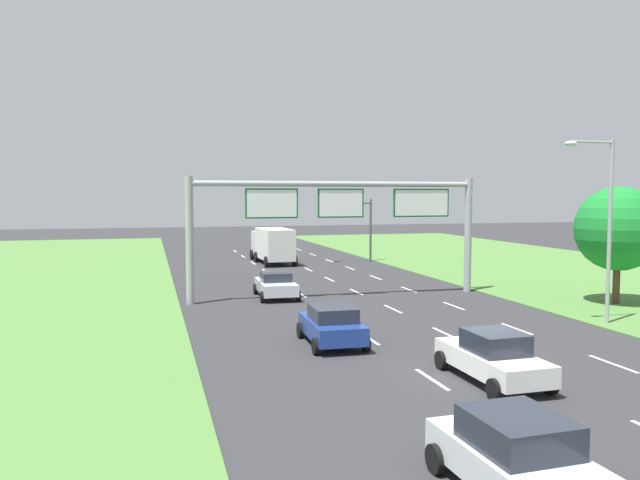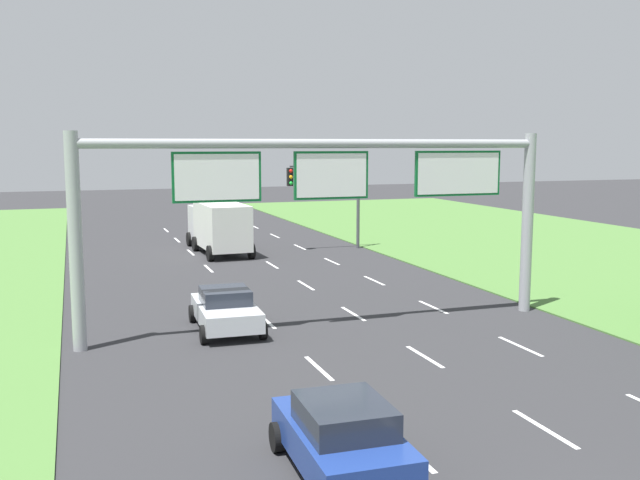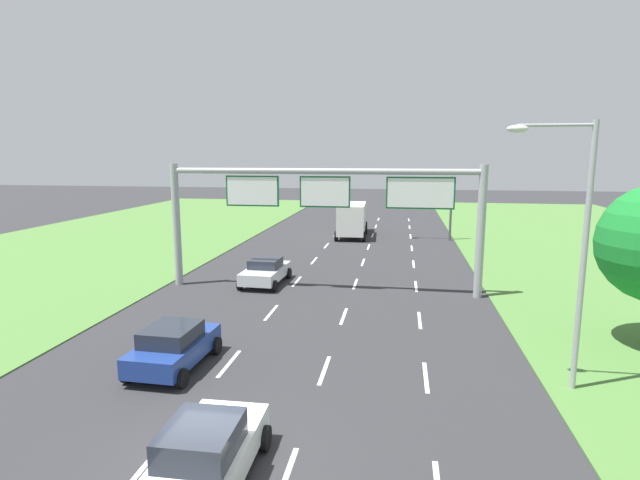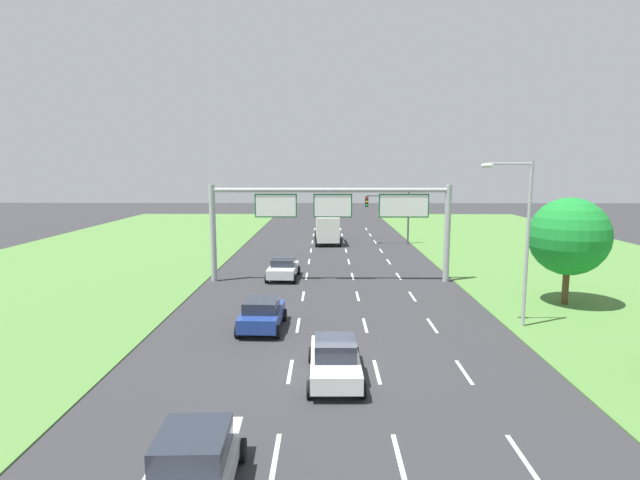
# 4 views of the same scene
# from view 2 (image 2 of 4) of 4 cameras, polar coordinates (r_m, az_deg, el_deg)

# --- Properties ---
(lane_dashes_inner_left) EXTENTS (0.14, 68.40, 0.01)m
(lane_dashes_inner_left) POSITION_cam_2_polar(r_m,az_deg,el_deg) (24.16, -2.45, -8.13)
(lane_dashes_inner_left) COLOR white
(lane_dashes_inner_left) RESTS_ON ground_plane
(lane_dashes_inner_right) EXTENTS (0.14, 68.40, 0.01)m
(lane_dashes_inner_right) POSITION_cam_2_polar(r_m,az_deg,el_deg) (25.35, 5.21, -7.40)
(lane_dashes_inner_right) COLOR white
(lane_dashes_inner_right) RESTS_ON ground_plane
(lane_dashes_slip) EXTENTS (0.14, 68.40, 0.01)m
(lane_dashes_slip) POSITION_cam_2_polar(r_m,az_deg,el_deg) (26.94, 12.06, -6.63)
(lane_dashes_slip) COLOR white
(lane_dashes_slip) RESTS_ON ground_plane
(car_mid_lane) EXTENTS (2.28, 4.02, 1.58)m
(car_mid_lane) POSITION_cam_2_polar(r_m,az_deg,el_deg) (14.72, 1.77, -15.45)
(car_mid_lane) COLOR navy
(car_mid_lane) RESTS_ON ground_plane
(car_far_ahead) EXTENTS (2.36, 4.27, 1.50)m
(car_far_ahead) POSITION_cam_2_polar(r_m,az_deg,el_deg) (25.65, -7.56, -5.51)
(car_far_ahead) COLOR silver
(car_far_ahead) RESTS_ON ground_plane
(box_truck) EXTENTS (2.88, 7.73, 3.07)m
(box_truck) POSITION_cam_2_polar(r_m,az_deg,el_deg) (43.77, -8.13, 1.17)
(box_truck) COLOR silver
(box_truck) RESTS_ON ground_plane
(sign_gantry) EXTENTS (17.24, 0.44, 7.00)m
(sign_gantry) POSITION_cam_2_polar(r_m,az_deg,el_deg) (25.15, 1.04, 3.96)
(sign_gantry) COLOR #9EA0A5
(sign_gantry) RESTS_ON ground_plane
(traffic_light_mast) EXTENTS (4.76, 0.49, 5.60)m
(traffic_light_mast) POSITION_cam_2_polar(r_m,az_deg,el_deg) (44.37, 0.77, 4.17)
(traffic_light_mast) COLOR #47494F
(traffic_light_mast) RESTS_ON ground_plane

